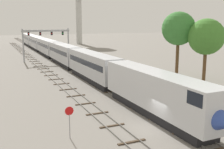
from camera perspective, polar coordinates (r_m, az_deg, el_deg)
ground_plane at (r=26.98m, az=8.73°, el=-10.89°), size 400.00×400.00×0.00m
track_main at (r=83.03m, az=-13.13°, el=3.80°), size 2.60×200.00×0.16m
track_near at (r=62.56m, az=-14.46°, el=1.48°), size 2.60×160.00×0.16m
passenger_train at (r=74.63m, az=-11.95°, el=5.04°), size 3.04×116.08×4.80m
signal_gantry at (r=72.39m, az=-13.54°, el=7.56°), size 12.10×0.49×8.33m
stop_sign at (r=24.02m, az=-8.86°, el=-8.92°), size 0.76×0.08×2.88m
trackside_tree_left at (r=48.87m, az=13.69°, el=9.22°), size 5.75×5.75×11.70m
trackside_tree_mid at (r=47.34m, az=19.04°, el=7.40°), size 5.89×5.89×10.53m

